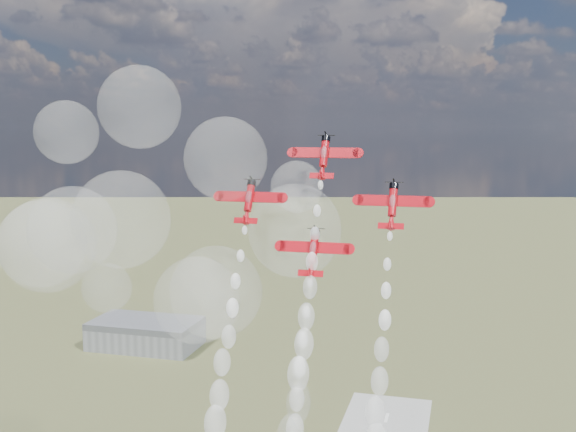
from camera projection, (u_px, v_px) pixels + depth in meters
The scene contains 7 objects.
hangar at pixel (146, 333), 319.40m from camera, with size 50.00×28.00×13.00m.
plane_lead at pixel (324, 156), 129.17m from camera, with size 12.96×6.70×8.51m.
plane_left at pixel (249, 200), 129.47m from camera, with size 12.96×6.70×8.51m.
plane_right at pixel (393, 205), 122.47m from camera, with size 12.96×6.70×8.51m.
plane_slot at pixel (313, 251), 122.77m from camera, with size 12.96×6.70×8.51m.
smoke_trail_lead at pixel (294, 424), 112.83m from camera, with size 5.90×28.94×51.83m.
drifted_smoke_cloud at pixel (147, 226), 139.60m from camera, with size 73.31×38.78×58.51m.
Camera 1 is at (24.85, -101.52, 103.84)m, focal length 42.00 mm.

